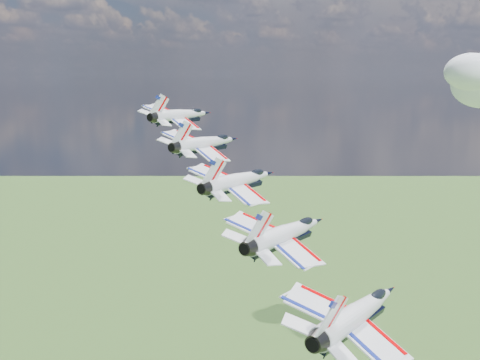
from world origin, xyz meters
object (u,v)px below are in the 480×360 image
at_px(jet_1, 207,143).
at_px(jet_3, 287,233).
at_px(jet_0, 182,115).
at_px(jet_2, 240,180).
at_px(jet_4, 358,313).

xyz_separation_m(jet_1, jet_3, (18.02, -19.19, -5.77)).
bearing_deg(jet_3, jet_0, 146.57).
distance_m(jet_1, jet_3, 26.95).
xyz_separation_m(jet_0, jet_1, (9.01, -9.60, -2.89)).
bearing_deg(jet_2, jet_4, -33.43).
relative_size(jet_0, jet_1, 1.00).
distance_m(jet_0, jet_3, 40.43).
relative_size(jet_2, jet_3, 1.00).
xyz_separation_m(jet_3, jet_4, (9.01, -9.60, -2.89)).
distance_m(jet_2, jet_4, 26.95).
bearing_deg(jet_4, jet_1, 146.57).
bearing_deg(jet_2, jet_0, 146.57).
bearing_deg(jet_3, jet_4, -33.43).
xyz_separation_m(jet_1, jet_2, (9.01, -9.60, -2.89)).
height_order(jet_0, jet_4, jet_0).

